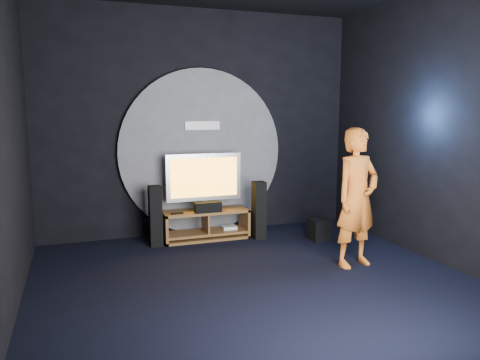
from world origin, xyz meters
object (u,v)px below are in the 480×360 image
(tower_speaker_left, at_px, (155,216))
(subwoofer, at_px, (320,229))
(tower_speaker_right, at_px, (259,210))
(player, at_px, (357,198))
(media_console, at_px, (206,226))
(tv, at_px, (204,179))

(tower_speaker_left, bearing_deg, subwoofer, -11.87)
(tower_speaker_right, xyz_separation_m, player, (0.70, -1.56, 0.43))
(tower_speaker_right, relative_size, player, 0.51)
(media_console, distance_m, subwoofer, 1.74)
(player, bearing_deg, tower_speaker_left, 132.07)
(tower_speaker_right, distance_m, subwoofer, 0.97)
(tower_speaker_left, distance_m, subwoofer, 2.48)
(subwoofer, relative_size, player, 0.18)
(tv, bearing_deg, player, -51.79)
(tv, bearing_deg, subwoofer, -22.89)
(tower_speaker_right, distance_m, player, 1.77)
(player, bearing_deg, subwoofer, 71.70)
(subwoofer, bearing_deg, tower_speaker_left, 168.13)
(media_console, height_order, tv, tv)
(tower_speaker_left, xyz_separation_m, player, (2.26, -1.70, 0.43))
(tv, bearing_deg, media_console, -83.66)
(subwoofer, bearing_deg, tv, 157.11)
(tv, distance_m, tower_speaker_right, 0.97)
(media_console, bearing_deg, player, -50.91)
(tv, relative_size, subwoofer, 3.61)
(media_console, distance_m, player, 2.43)
(tv, xyz_separation_m, subwoofer, (1.63, -0.69, -0.76))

